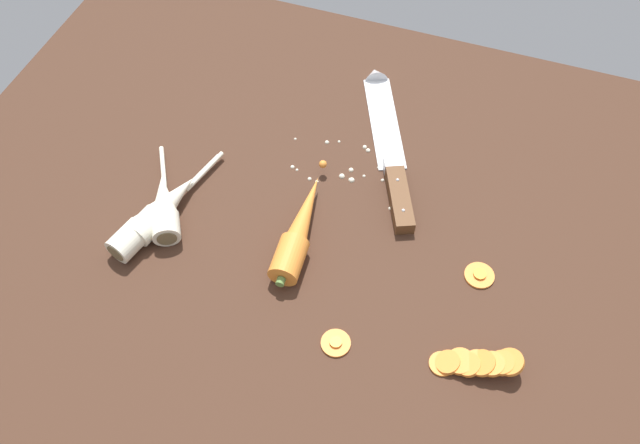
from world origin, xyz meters
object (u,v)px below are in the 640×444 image
Objects in this scene: chefs_knife at (388,139)px; parsnip_front at (151,218)px; whole_carrot at (299,229)px; parsnip_mid_right at (164,206)px; carrot_slice_stray_mid at (336,342)px; parsnip_mid_left at (166,207)px; carrot_slice_stack at (476,363)px; carrot_slice_stray_near at (480,275)px.

parsnip_front is at bearing -135.78° from chefs_knife.
whole_carrot is (-6.87, -21.75, 1.45)cm from chefs_knife.
carrot_slice_stray_mid is (29.98, -11.26, -1.62)cm from parsnip_mid_right.
parsnip_mid_left and parsnip_mid_right have the same top height.
parsnip_mid_right is (-0.20, -0.02, 0.00)cm from parsnip_mid_left.
carrot_slice_stack reaches higher than chefs_knife.
carrot_slice_stray_near is at bearing 6.06° from parsnip_mid_right.
parsnip_mid_left is 4.66× the size of carrot_slice_stray_near.
parsnip_front reaches higher than chefs_knife.
parsnip_mid_right is 1.46× the size of carrot_slice_stack.
parsnip_mid_left is (-19.70, -2.60, -0.12)cm from whole_carrot.
parsnip_mid_right is (-19.90, -2.62, -0.12)cm from whole_carrot.
chefs_knife is 27.05cm from carrot_slice_stray_near.
parsnip_front reaches higher than carrot_slice_stray_near.
parsnip_mid_right is at bearing -137.68° from chefs_knife.
carrot_slice_stack is (47.49, -8.51, -0.64)cm from parsnip_mid_right.
carrot_slice_stray_mid is at bearing -20.59° from parsnip_mid_right.
whole_carrot is at bearing -107.53° from chefs_knife.
carrot_slice_stack is (27.59, -11.13, -0.76)cm from whole_carrot.
parsnip_mid_left is 4.96× the size of carrot_slice_stray_mid.
carrot_slice_stray_mid is (-17.51, -2.75, -0.98)cm from carrot_slice_stack.
chefs_knife is 8.50× the size of carrot_slice_stray_mid.
carrot_slice_stack is (48.29, -6.06, -0.64)cm from parsnip_front.
parsnip_mid_left reaches higher than chefs_knife.
parsnip_mid_left is 0.20cm from parsnip_mid_right.
carrot_slice_stack is 17.75cm from carrot_slice_stray_mid.
carrot_slice_stray_mid is at bearing -133.91° from carrot_slice_stray_near.
carrot_slice_stray_near is at bearing 8.94° from parsnip_front.
carrot_slice_stray_mid is at bearing -84.85° from chefs_knife.
chefs_knife is 1.71× the size of parsnip_mid_left.
parsnip_front is 5.36× the size of carrot_slice_stray_near.
carrot_slice_stack is (47.29, -8.53, -0.64)cm from parsnip_mid_left.
carrot_slice_stray_near is (18.70, -19.55, -0.29)cm from chefs_knife.
whole_carrot is at bearing 7.50° from parsnip_mid_right.
whole_carrot reaches higher than carrot_slice_stack.
parsnip_mid_left is 45.55cm from carrot_slice_stray_near.
carrot_slice_stray_mid is (29.78, -11.28, -1.62)cm from parsnip_mid_left.
carrot_slice_stack is at bearing -81.36° from carrot_slice_stray_near.
parsnip_mid_right reaches higher than carrot_slice_stray_near.
whole_carrot is 1.98× the size of carrot_slice_stack.
carrot_slice_stray_mid is (3.21, -35.63, -0.29)cm from chefs_knife.
parsnip_mid_left reaches higher than carrot_slice_stack.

